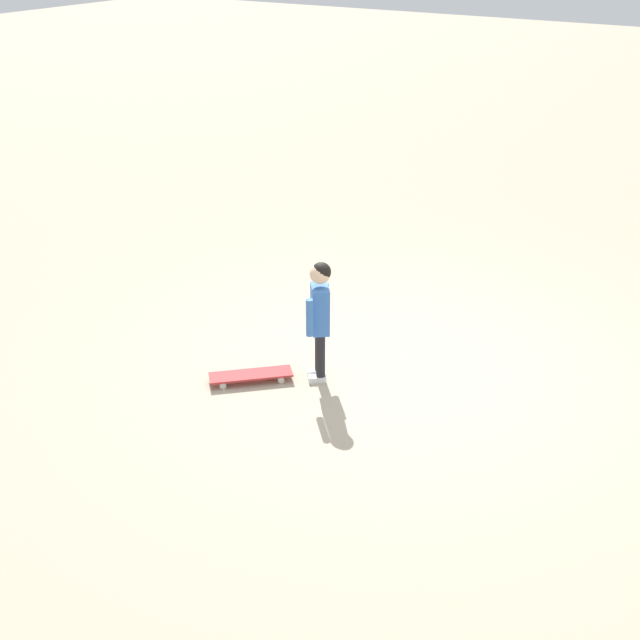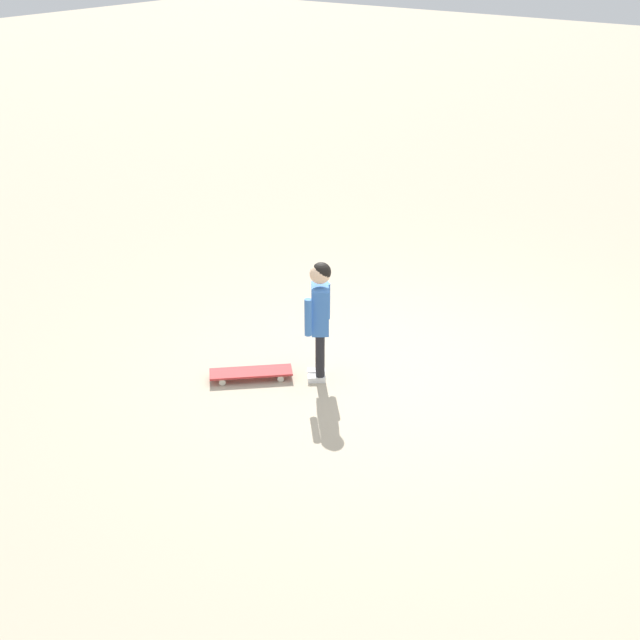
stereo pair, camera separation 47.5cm
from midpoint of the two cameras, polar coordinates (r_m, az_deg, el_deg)
The scene contains 3 objects.
ground_plane at distance 7.52m, azimuth 7.00°, elevation -3.39°, with size 50.00×50.00×0.00m, color tan.
child_person at distance 7.06m, azimuth 1.92°, elevation 0.75°, with size 0.27×0.40×1.06m.
skateboard at distance 7.32m, azimuth -2.75°, elevation -3.54°, with size 0.64×0.62×0.07m.
Camera 2 is at (3.31, -5.66, 3.65)m, focal length 48.26 mm.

